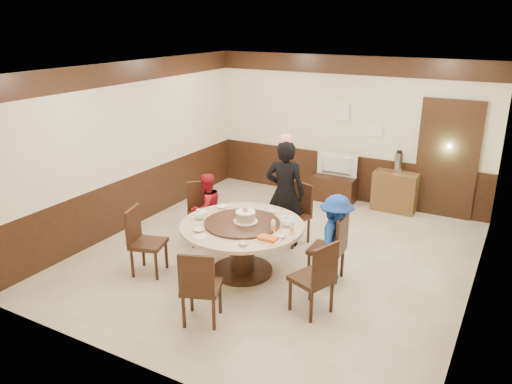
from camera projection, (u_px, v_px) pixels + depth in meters
The scene contains 31 objects.
room at pixel (279, 189), 7.33m from camera, with size 6.00×6.04×2.84m.
banquet_table at pixel (242, 238), 6.99m from camera, with size 1.73×1.73×0.78m.
chair_0 at pixel (328, 260), 6.87m from camera, with size 0.46×0.45×0.97m.
chair_1 at pixel (294, 224), 8.05m from camera, with size 0.56×0.57×0.97m.
chair_2 at pixel (202, 224), 8.07m from camera, with size 0.62×0.62×0.97m.
chair_3 at pixel (148, 253), 7.07m from camera, with size 0.55×0.55×0.97m.
chair_4 at pixel (202, 299), 5.92m from camera, with size 0.57×0.58×0.97m.
chair_5 at pixel (312, 290), 6.11m from camera, with size 0.57×0.57×0.97m.
person_standing at pixel (285, 193), 7.81m from camera, with size 0.63×0.41×1.72m, color black.
person_red at pixel (207, 208), 7.97m from camera, with size 0.56×0.44×1.16m, color #A31520.
person_blue at pixel (335, 239), 6.74m from camera, with size 0.81×0.46×1.25m, color navy.
birthday_cake at pixel (245, 216), 6.91m from camera, with size 0.34×0.34×0.22m.
teapot_left at pixel (199, 215), 7.07m from camera, with size 0.17×0.15×0.13m, color white.
teapot_right at pixel (286, 222), 6.83m from camera, with size 0.17×0.15×0.13m, color white.
bowl_0 at pixel (222, 207), 7.50m from camera, with size 0.16×0.16×0.04m, color white.
bowl_1 at pixel (244, 243), 6.28m from camera, with size 0.13×0.13×0.04m, color white.
bowl_2 at pixel (199, 230), 6.69m from camera, with size 0.14×0.14×0.03m, color white.
bowl_3 at pixel (280, 236), 6.48m from camera, with size 0.13×0.13×0.04m, color white.
bowl_4 at pixel (203, 213), 7.29m from camera, with size 0.14×0.14×0.03m, color white.
bowl_5 at pixel (273, 212), 7.32m from camera, with size 0.12×0.12×0.04m, color white.
saucer_near at pixel (200, 237), 6.50m from camera, with size 0.18×0.18×0.01m, color white.
saucer_far at pixel (287, 218), 7.13m from camera, with size 0.18×0.18×0.01m, color white.
shrimp_platter at pixel (268, 239), 6.38m from camera, with size 0.30×0.20×0.06m.
bottle_0 at pixel (273, 227), 6.64m from camera, with size 0.06×0.06×0.16m, color silver.
bottle_1 at pixel (292, 229), 6.58m from camera, with size 0.06×0.06×0.16m, color silver.
tv_stand at pixel (334, 188), 9.92m from camera, with size 0.85×0.45×0.50m, color black.
television at pixel (336, 165), 9.75m from camera, with size 0.82×0.11×0.47m, color gray.
side_cabinet at pixel (395, 191), 9.36m from camera, with size 0.80×0.40×0.75m, color brown.
thermos at pixel (398, 163), 9.16m from camera, with size 0.15×0.15×0.38m, color silver.
notice_left at pixel (343, 112), 9.58m from camera, with size 0.25×0.00×0.35m, color white.
notice_right at pixel (375, 131), 9.39m from camera, with size 0.30×0.00×0.22m, color white.
Camera 1 is at (3.08, -6.21, 3.46)m, focal length 35.00 mm.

